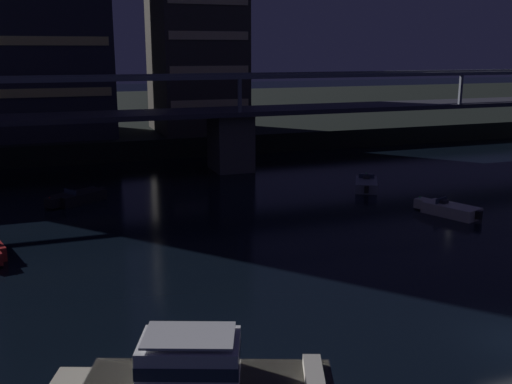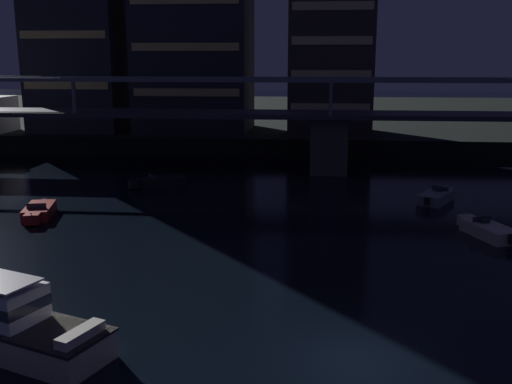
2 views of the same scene
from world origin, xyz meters
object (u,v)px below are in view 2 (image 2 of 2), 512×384
Objects in this scene: speedboat_near_center at (487,230)px; speedboat_mid_center at (39,211)px; river_bridge at (329,127)px; tower_central at (330,56)px; speedboat_mid_right at (158,182)px; tower_west_tall at (195,25)px; speedboat_near_right at (437,197)px; cabin_cruiser_near_left at (8,323)px; tower_west_low at (83,12)px.

speedboat_mid_center is (-30.87, 1.94, 0.00)m from speedboat_near_center.
speedboat_mid_center is at bearing -137.52° from river_bridge.
river_bridge is 5.58× the size of tower_central.
tower_central reaches higher than speedboat_mid_right.
tower_west_tall is (-16.37, 16.11, 10.67)m from river_bridge.
speedboat_near_right is at bearing 97.63° from speedboat_near_center.
tower_west_tall is at bearing 173.18° from tower_central.
speedboat_mid_right is (1.07, -24.52, -14.86)m from tower_west_tall.
speedboat_mid_center is at bearing -165.86° from speedboat_near_right.
speedboat_mid_right is (-15.30, -8.42, -4.19)m from river_bridge.
tower_central is at bearing 75.30° from cabin_cruiser_near_left.
speedboat_mid_center is 1.08× the size of speedboat_mid_right.
speedboat_near_right is at bearing 14.14° from speedboat_mid_center.
speedboat_near_right is (39.43, -29.10, -16.67)m from tower_west_low.
tower_central is at bearing 55.23° from speedboat_mid_right.
tower_west_tall is at bearing 135.47° from river_bridge.
river_bridge is at bearing -91.36° from tower_central.
cabin_cruiser_near_left is 34.50m from speedboat_near_right.
tower_west_low is 60.63m from cabin_cruiser_near_left.
tower_central is 55.55m from cabin_cruiser_near_left.
tower_west_tall reaches higher than speedboat_mid_right.
river_bridge reaches higher than speedboat_near_center.
cabin_cruiser_near_left is (-13.85, -52.78, -10.43)m from tower_central.
tower_west_low is at bearing 121.71° from speedboat_mid_right.
tower_west_low is 6.18× the size of speedboat_near_right.
river_bridge is 15.70m from tower_central.
tower_west_low is 58.44m from speedboat_near_center.
tower_west_low reaches higher than speedboat_near_right.
river_bridge is 20.65× the size of speedboat_near_center.
tower_west_tall reaches higher than cabin_cruiser_near_left.
speedboat_near_right is 0.94× the size of speedboat_mid_center.
cabin_cruiser_near_left is 1.82× the size of speedboat_near_center.
tower_west_tall reaches higher than speedboat_near_right.
speedboat_near_center is at bearing 36.74° from cabin_cruiser_near_left.
tower_central is (0.33, 14.11, 6.88)m from river_bridge.
cabin_cruiser_near_left is (2.86, -54.78, -14.22)m from tower_west_tall.
cabin_cruiser_near_left reaches higher than speedboat_mid_center.
tower_west_tall is at bearing 92.50° from speedboat_mid_right.
river_bridge is at bearing 114.20° from speedboat_near_center.
tower_west_low is at bearing 105.03° from speedboat_mid_center.
speedboat_near_right is at bearing -55.14° from river_bridge.
speedboat_mid_center and speedboat_mid_right have the same top height.
river_bridge is 15.21m from speedboat_near_right.
tower_west_low reaches higher than tower_west_tall.
tower_west_low is at bearing 136.58° from speedboat_near_center.
speedboat_near_center is (25.99, -37.51, -14.86)m from tower_west_tall.
river_bridge is 29.12m from speedboat_mid_center.
tower_west_tall is 5.19× the size of speedboat_near_center.
tower_west_tall is 5.09× the size of speedboat_mid_center.
speedboat_near_center and speedboat_near_right have the same top height.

